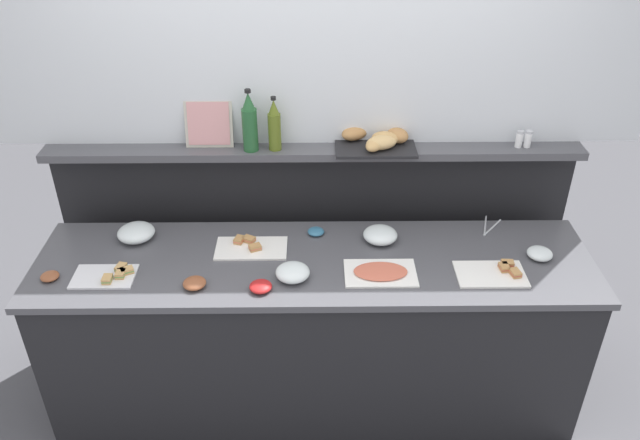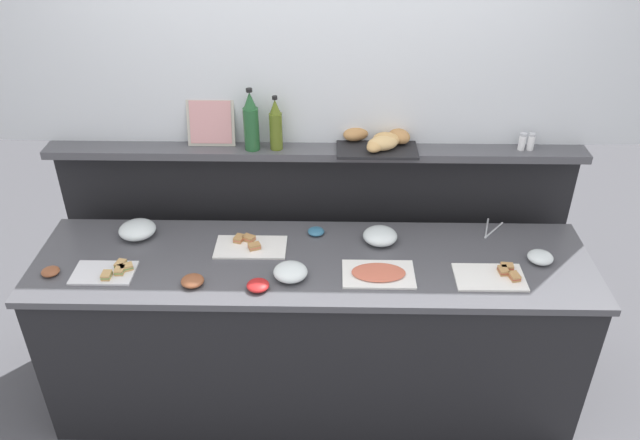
{
  "view_description": "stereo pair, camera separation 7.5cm",
  "coord_description": "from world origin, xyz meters",
  "px_view_note": "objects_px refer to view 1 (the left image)",
  "views": [
    {
      "loc": [
        0.0,
        -2.45,
        2.7
      ],
      "look_at": [
        0.03,
        0.1,
        1.08
      ],
      "focal_mm": 35.85,
      "sensor_mm": 36.0,
      "label": 1
    },
    {
      "loc": [
        0.08,
        -2.45,
        2.7
      ],
      "look_at": [
        0.03,
        0.1,
        1.08
      ],
      "focal_mm": 35.85,
      "sensor_mm": 36.0,
      "label": 2
    }
  ],
  "objects_px": {
    "glass_bowl_extra": "(539,254)",
    "salt_shaker": "(519,139)",
    "condiment_bowl_red": "(49,276)",
    "wine_bottle_green": "(249,123)",
    "condiment_bowl_teal": "(315,232)",
    "glass_bowl_large": "(292,273)",
    "sandwich_platter_rear": "(494,273)",
    "olive_oil_bottle": "(274,126)",
    "condiment_bowl_dark": "(194,283)",
    "glass_bowl_medium": "(136,233)",
    "pepper_shaker": "(527,139)",
    "serving_tongs": "(488,227)",
    "condiment_bowl_cream": "(260,286)",
    "sandwich_platter_front": "(250,247)",
    "cold_cuts_platter": "(380,273)",
    "glass_bowl_small": "(380,235)",
    "framed_picture": "(208,123)",
    "sandwich_platter_side": "(108,275)",
    "bread_basket": "(377,140)"
  },
  "relations": [
    {
      "from": "salt_shaker",
      "to": "wine_bottle_green",
      "type": "bearing_deg",
      "value": -179.23
    },
    {
      "from": "glass_bowl_large",
      "to": "pepper_shaker",
      "type": "relative_size",
      "value": 1.8
    },
    {
      "from": "condiment_bowl_cream",
      "to": "condiment_bowl_teal",
      "type": "bearing_deg",
      "value": 60.88
    },
    {
      "from": "condiment_bowl_dark",
      "to": "salt_shaker",
      "type": "bearing_deg",
      "value": 22.07
    },
    {
      "from": "condiment_bowl_dark",
      "to": "olive_oil_bottle",
      "type": "xyz_separation_m",
      "value": [
        0.34,
        0.62,
        0.48
      ]
    },
    {
      "from": "sandwich_platter_front",
      "to": "sandwich_platter_side",
      "type": "xyz_separation_m",
      "value": [
        -0.63,
        -0.22,
        0.0
      ]
    },
    {
      "from": "olive_oil_bottle",
      "to": "framed_picture",
      "type": "height_order",
      "value": "olive_oil_bottle"
    },
    {
      "from": "glass_bowl_medium",
      "to": "pepper_shaker",
      "type": "bearing_deg",
      "value": 7.27
    },
    {
      "from": "glass_bowl_medium",
      "to": "condiment_bowl_teal",
      "type": "relative_size",
      "value": 2.21
    },
    {
      "from": "glass_bowl_extra",
      "to": "sandwich_platter_side",
      "type": "bearing_deg",
      "value": -176.25
    },
    {
      "from": "glass_bowl_medium",
      "to": "glass_bowl_small",
      "type": "relative_size",
      "value": 1.08
    },
    {
      "from": "sandwich_platter_rear",
      "to": "olive_oil_bottle",
      "type": "height_order",
      "value": "olive_oil_bottle"
    },
    {
      "from": "condiment_bowl_red",
      "to": "wine_bottle_green",
      "type": "distance_m",
      "value": 1.16
    },
    {
      "from": "glass_bowl_medium",
      "to": "framed_picture",
      "type": "xyz_separation_m",
      "value": [
        0.36,
        0.29,
        0.46
      ]
    },
    {
      "from": "sandwich_platter_rear",
      "to": "condiment_bowl_red",
      "type": "xyz_separation_m",
      "value": [
        -2.03,
        -0.01,
        0.01
      ]
    },
    {
      "from": "pepper_shaker",
      "to": "sandwich_platter_front",
      "type": "bearing_deg",
      "value": -166.14
    },
    {
      "from": "sandwich_platter_rear",
      "to": "pepper_shaker",
      "type": "height_order",
      "value": "pepper_shaker"
    },
    {
      "from": "condiment_bowl_cream",
      "to": "bread_basket",
      "type": "distance_m",
      "value": 0.95
    },
    {
      "from": "sandwich_platter_front",
      "to": "wine_bottle_green",
      "type": "distance_m",
      "value": 0.6
    },
    {
      "from": "salt_shaker",
      "to": "glass_bowl_medium",
      "type": "bearing_deg",
      "value": -172.57
    },
    {
      "from": "sandwich_platter_rear",
      "to": "condiment_bowl_teal",
      "type": "bearing_deg",
      "value": 157.13
    },
    {
      "from": "sandwich_platter_side",
      "to": "glass_bowl_large",
      "type": "height_order",
      "value": "glass_bowl_large"
    },
    {
      "from": "sandwich_platter_side",
      "to": "condiment_bowl_teal",
      "type": "xyz_separation_m",
      "value": [
        0.95,
        0.35,
        0.0
      ]
    },
    {
      "from": "condiment_bowl_dark",
      "to": "glass_bowl_medium",
      "type": "bearing_deg",
      "value": 132.0
    },
    {
      "from": "condiment_bowl_dark",
      "to": "condiment_bowl_cream",
      "type": "relative_size",
      "value": 1.03
    },
    {
      "from": "cold_cuts_platter",
      "to": "wine_bottle_green",
      "type": "xyz_separation_m",
      "value": [
        -0.61,
        0.53,
        0.51
      ]
    },
    {
      "from": "condiment_bowl_red",
      "to": "condiment_bowl_dark",
      "type": "height_order",
      "value": "condiment_bowl_dark"
    },
    {
      "from": "glass_bowl_large",
      "to": "framed_picture",
      "type": "xyz_separation_m",
      "value": [
        -0.42,
        0.61,
        0.47
      ]
    },
    {
      "from": "bread_basket",
      "to": "glass_bowl_medium",
      "type": "bearing_deg",
      "value": -168.07
    },
    {
      "from": "wine_bottle_green",
      "to": "sandwich_platter_front",
      "type": "bearing_deg",
      "value": -89.82
    },
    {
      "from": "glass_bowl_extra",
      "to": "serving_tongs",
      "type": "xyz_separation_m",
      "value": [
        -0.18,
        0.26,
        -0.02
      ]
    },
    {
      "from": "wine_bottle_green",
      "to": "condiment_bowl_dark",
      "type": "bearing_deg",
      "value": -110.07
    },
    {
      "from": "condiment_bowl_teal",
      "to": "condiment_bowl_dark",
      "type": "bearing_deg",
      "value": -142.51
    },
    {
      "from": "salt_shaker",
      "to": "pepper_shaker",
      "type": "relative_size",
      "value": 1.0
    },
    {
      "from": "condiment_bowl_dark",
      "to": "condiment_bowl_cream",
      "type": "distance_m",
      "value": 0.3
    },
    {
      "from": "glass_bowl_extra",
      "to": "glass_bowl_large",
      "type": "bearing_deg",
      "value": -172.93
    },
    {
      "from": "glass_bowl_extra",
      "to": "salt_shaker",
      "type": "bearing_deg",
      "value": 95.95
    },
    {
      "from": "serving_tongs",
      "to": "salt_shaker",
      "type": "distance_m",
      "value": 0.47
    },
    {
      "from": "salt_shaker",
      "to": "sandwich_platter_rear",
      "type": "bearing_deg",
      "value": -109.62
    },
    {
      "from": "condiment_bowl_cream",
      "to": "bread_basket",
      "type": "relative_size",
      "value": 0.25
    },
    {
      "from": "sandwich_platter_front",
      "to": "wine_bottle_green",
      "type": "height_order",
      "value": "wine_bottle_green"
    },
    {
      "from": "cold_cuts_platter",
      "to": "glass_bowl_small",
      "type": "relative_size",
      "value": 1.95
    },
    {
      "from": "condiment_bowl_cream",
      "to": "serving_tongs",
      "type": "xyz_separation_m",
      "value": [
        1.13,
        0.49,
        -0.01
      ]
    },
    {
      "from": "condiment_bowl_red",
      "to": "wine_bottle_green",
      "type": "xyz_separation_m",
      "value": [
        0.89,
        0.55,
        0.5
      ]
    },
    {
      "from": "wine_bottle_green",
      "to": "framed_picture",
      "type": "relative_size",
      "value": 1.32
    },
    {
      "from": "wine_bottle_green",
      "to": "framed_picture",
      "type": "bearing_deg",
      "value": 164.87
    },
    {
      "from": "glass_bowl_extra",
      "to": "pepper_shaker",
      "type": "relative_size",
      "value": 1.38
    },
    {
      "from": "condiment_bowl_teal",
      "to": "salt_shaker",
      "type": "xyz_separation_m",
      "value": [
        1.02,
        0.22,
        0.4
      ]
    },
    {
      "from": "condiment_bowl_dark",
      "to": "condiment_bowl_cream",
      "type": "height_order",
      "value": "same"
    },
    {
      "from": "bread_basket",
      "to": "olive_oil_bottle",
      "type": "bearing_deg",
      "value": -178.3
    }
  ]
}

